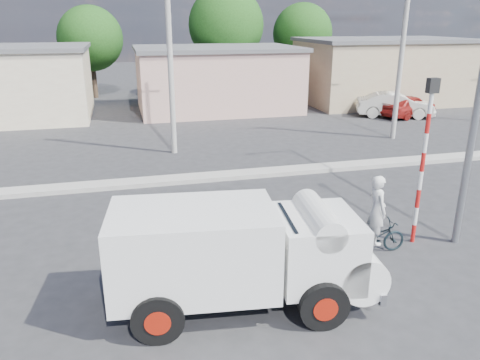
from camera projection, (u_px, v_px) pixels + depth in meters
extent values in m
plane|color=#2C2C2F|center=(326.00, 286.00, 10.53)|extent=(120.00, 120.00, 0.00)
cube|color=#99968E|center=(239.00, 175.00, 17.83)|extent=(40.00, 0.80, 0.16)
cylinder|color=black|center=(158.00, 319.00, 8.58)|extent=(1.01, 0.40, 0.99)
cylinder|color=red|center=(158.00, 319.00, 8.58)|extent=(0.52, 0.38, 0.48)
cylinder|color=black|center=(160.00, 268.00, 10.34)|extent=(1.01, 0.40, 0.99)
cylinder|color=red|center=(160.00, 268.00, 10.34)|extent=(0.52, 0.38, 0.48)
cylinder|color=black|center=(323.00, 305.00, 8.98)|extent=(1.01, 0.40, 0.99)
cylinder|color=red|center=(323.00, 305.00, 8.98)|extent=(0.52, 0.38, 0.48)
cylinder|color=black|center=(299.00, 258.00, 10.74)|extent=(1.01, 0.40, 0.99)
cylinder|color=red|center=(299.00, 258.00, 10.74)|extent=(0.52, 0.38, 0.48)
cube|color=black|center=(234.00, 282.00, 9.63)|extent=(4.24, 1.63, 0.16)
cube|color=white|center=(193.00, 249.00, 9.26)|extent=(3.43, 2.33, 1.66)
cube|color=white|center=(316.00, 247.00, 9.62)|extent=(1.81, 2.01, 1.39)
cylinder|color=white|center=(350.00, 262.00, 9.85)|extent=(1.19, 1.94, 0.99)
cylinder|color=white|center=(318.00, 219.00, 9.42)|extent=(0.83, 1.90, 0.63)
cube|color=silver|center=(365.00, 276.00, 10.01)|extent=(0.34, 1.93, 0.25)
cube|color=black|center=(287.00, 231.00, 9.41)|extent=(0.24, 1.52, 0.63)
imported|color=black|center=(374.00, 237.00, 11.92)|extent=(1.68, 0.64, 0.87)
imported|color=white|center=(376.00, 221.00, 11.77)|extent=(0.45, 0.67, 1.79)
imported|color=beige|center=(395.00, 105.00, 28.45)|extent=(4.78, 3.23, 1.49)
imported|color=maroon|center=(409.00, 106.00, 28.56)|extent=(4.30, 2.98, 1.36)
cylinder|color=red|center=(413.00, 233.00, 12.57)|extent=(0.11, 0.11, 0.50)
cylinder|color=white|center=(416.00, 216.00, 12.40)|extent=(0.11, 0.11, 0.50)
cylinder|color=red|center=(418.00, 198.00, 12.24)|extent=(0.11, 0.11, 0.50)
cylinder|color=white|center=(420.00, 180.00, 12.08)|extent=(0.11, 0.11, 0.50)
cylinder|color=red|center=(423.00, 162.00, 11.91)|extent=(0.11, 0.11, 0.50)
cylinder|color=white|center=(425.00, 143.00, 11.75)|extent=(0.11, 0.11, 0.50)
cylinder|color=red|center=(428.00, 123.00, 11.59)|extent=(0.11, 0.11, 0.50)
cylinder|color=white|center=(431.00, 103.00, 11.42)|extent=(0.11, 0.11, 0.50)
cube|color=black|center=(433.00, 86.00, 11.28)|extent=(0.28, 0.18, 0.36)
cube|color=#CFA08E|center=(217.00, 80.00, 30.53)|extent=(10.00, 7.00, 3.80)
cube|color=#59595B|center=(216.00, 48.00, 29.87)|extent=(10.30, 7.30, 0.24)
cube|color=tan|center=(382.00, 72.00, 33.25)|extent=(11.00, 7.00, 4.20)
cube|color=#59595B|center=(385.00, 40.00, 32.53)|extent=(11.30, 7.30, 0.24)
cylinder|color=#38281E|center=(94.00, 75.00, 35.14)|extent=(0.36, 0.36, 3.47)
sphere|color=#245F1C|center=(90.00, 38.00, 34.29)|extent=(4.71, 4.71, 4.71)
cylinder|color=#38281E|center=(226.00, 68.00, 36.43)|extent=(0.36, 0.36, 4.20)
sphere|color=#245F1C|center=(226.00, 25.00, 35.40)|extent=(5.70, 5.70, 5.70)
cylinder|color=#38281E|center=(301.00, 67.00, 39.98)|extent=(0.36, 0.36, 3.64)
sphere|color=#245F1C|center=(302.00, 33.00, 39.09)|extent=(4.94, 4.94, 4.94)
cylinder|color=#99968E|center=(170.00, 61.00, 19.76)|extent=(0.24, 0.24, 8.00)
cylinder|color=#99968E|center=(401.00, 57.00, 22.31)|extent=(0.24, 0.24, 8.00)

